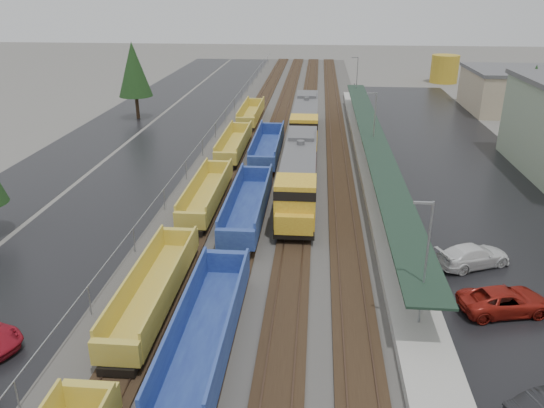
% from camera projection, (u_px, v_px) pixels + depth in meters
% --- Properties ---
extents(ballast_strip, '(20.00, 160.00, 0.08)m').
position_uv_depth(ballast_strip, '(289.00, 140.00, 67.54)').
color(ballast_strip, '#302D2B').
rests_on(ballast_strip, ground).
extents(trackbed, '(14.60, 160.00, 0.22)m').
position_uv_depth(trackbed, '(289.00, 139.00, 67.50)').
color(trackbed, black).
rests_on(trackbed, ground).
extents(west_parking_lot, '(10.00, 160.00, 0.02)m').
position_uv_depth(west_parking_lot, '(174.00, 137.00, 68.75)').
color(west_parking_lot, black).
rests_on(west_parking_lot, ground).
extents(west_road, '(9.00, 160.00, 0.02)m').
position_uv_depth(west_road, '(99.00, 135.00, 69.55)').
color(west_road, black).
rests_on(west_road, ground).
extents(east_commuter_lot, '(16.00, 100.00, 0.02)m').
position_uv_depth(east_commuter_lot, '(461.00, 169.00, 56.82)').
color(east_commuter_lot, black).
rests_on(east_commuter_lot, ground).
extents(station_platform, '(3.00, 80.00, 8.00)m').
position_uv_depth(station_platform, '(372.00, 160.00, 57.31)').
color(station_platform, '#9E9B93').
rests_on(station_platform, ground).
extents(chainlink_fence, '(0.08, 160.04, 2.02)m').
position_uv_depth(chainlink_fence, '(213.00, 129.00, 66.26)').
color(chainlink_fence, gray).
rests_on(chainlink_fence, ground).
extents(distant_hills, '(301.00, 140.00, 25.20)m').
position_uv_depth(distant_hills, '(428.00, 38.00, 202.84)').
color(distant_hills, '#465643').
rests_on(distant_hills, ground).
extents(tree_west_far, '(4.84, 4.84, 11.00)m').
position_uv_depth(tree_west_far, '(134.00, 69.00, 75.90)').
color(tree_west_far, '#332316').
rests_on(tree_west_far, ground).
extents(tree_east, '(4.40, 4.40, 10.00)m').
position_uv_depth(tree_east, '(531.00, 96.00, 61.02)').
color(tree_east, '#332316').
rests_on(tree_east, ground).
extents(locomotive_lead, '(3.15, 20.78, 4.70)m').
position_uv_depth(locomotive_lead, '(299.00, 174.00, 47.54)').
color(locomotive_lead, black).
rests_on(locomotive_lead, ground).
extents(locomotive_trail, '(3.15, 20.78, 4.70)m').
position_uv_depth(locomotive_trail, '(306.00, 120.00, 66.89)').
color(locomotive_trail, black).
rests_on(locomotive_trail, ground).
extents(well_string_yellow, '(2.54, 93.23, 2.26)m').
position_uv_depth(well_string_yellow, '(186.00, 233.00, 39.35)').
color(well_string_yellow, gold).
rests_on(well_string_yellow, ground).
extents(well_string_blue, '(2.86, 84.15, 2.54)m').
position_uv_depth(well_string_blue, '(206.00, 333.00, 27.84)').
color(well_string_blue, navy).
rests_on(well_string_blue, ground).
extents(storage_tank, '(5.45, 5.45, 5.45)m').
position_uv_depth(storage_tank, '(445.00, 69.00, 106.87)').
color(storage_tank, '#B79424').
rests_on(storage_tank, ground).
extents(parked_car_east_b, '(3.62, 5.84, 1.51)m').
position_uv_depth(parked_car_east_b, '(505.00, 301.00, 31.56)').
color(parked_car_east_b, maroon).
rests_on(parked_car_east_b, ground).
extents(parked_car_east_c, '(4.20, 5.78, 1.56)m').
position_uv_depth(parked_car_east_c, '(473.00, 256.00, 36.79)').
color(parked_car_east_c, silver).
rests_on(parked_car_east_c, ground).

